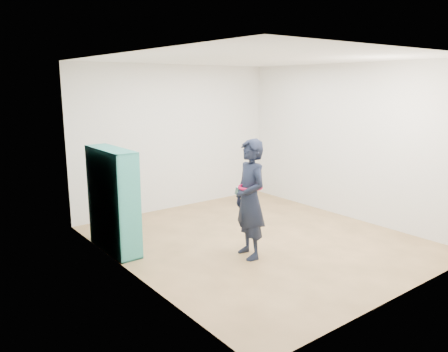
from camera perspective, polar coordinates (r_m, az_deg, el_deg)
floor at (r=6.56m, az=4.41°, el=-8.27°), size 4.50×4.50×0.00m
ceiling at (r=6.16m, az=4.81°, el=15.05°), size 4.50×4.50×0.00m
wall_left at (r=5.13m, az=-12.25°, el=0.85°), size 0.02×4.50×2.60m
wall_right at (r=7.70m, az=15.77°, el=4.33°), size 0.02×4.50×2.60m
wall_back at (r=8.03m, az=-6.24°, el=5.00°), size 4.00×0.02×2.60m
wall_front at (r=4.83m, az=22.75°, el=-0.50°), size 4.00×0.02×2.60m
bookshelf at (r=6.13m, az=-14.48°, el=-3.29°), size 0.31×1.07×1.42m
person at (r=5.71m, az=3.43°, el=-3.02°), size 0.49×0.64×1.58m
smartphone at (r=5.70m, az=1.69°, el=-1.96°), size 0.01×0.09×0.13m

